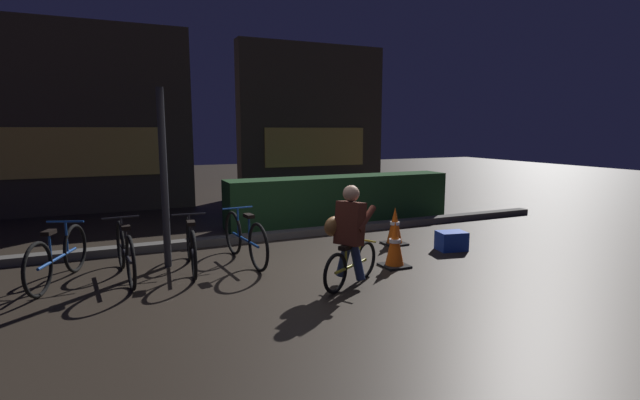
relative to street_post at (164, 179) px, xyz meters
name	(u,v)px	position (x,y,z in m)	size (l,w,h in m)	color
ground_plane	(325,274)	(1.87, -1.20, -1.23)	(40.00, 40.00, 0.00)	#2D261E
sidewalk_curb	(272,235)	(1.87, 1.00, -1.17)	(12.00, 0.24, 0.12)	#56544F
hedge_row	(341,199)	(3.67, 1.90, -0.75)	(4.80, 0.70, 0.95)	#214723
storefront_left	(71,119)	(-1.41, 5.30, 0.90)	(5.24, 0.54, 4.28)	#42382D
storefront_right	(312,121)	(4.78, 6.00, 0.91)	(4.38, 0.54, 4.31)	#42382D
street_post	(164,179)	(0.00, 0.00, 0.00)	(0.10, 0.10, 2.46)	#2D2D33
parked_bike_leftmost	(58,257)	(-1.32, -0.19, -0.89)	(0.60, 1.54, 0.74)	black
parked_bike_left_mid	(125,252)	(-0.55, -0.33, -0.88)	(0.46, 1.66, 0.77)	black
parked_bike_center_left	(191,245)	(0.29, -0.26, -0.90)	(0.46, 1.59, 0.74)	black
parked_bike_center_right	(245,239)	(1.05, -0.24, -0.88)	(0.46, 1.67, 0.77)	black
traffic_cone_near	(395,245)	(2.90, -1.30, -0.92)	(0.36, 0.36, 0.65)	black
traffic_cone_far	(395,226)	(3.61, -0.21, -0.93)	(0.36, 0.36, 0.63)	black
blue_crate	(451,241)	(4.23, -0.90, -1.08)	(0.44, 0.32, 0.30)	#193DB7
cyclist	(349,235)	(1.94, -1.74, -0.60)	(1.05, 0.64, 1.25)	black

